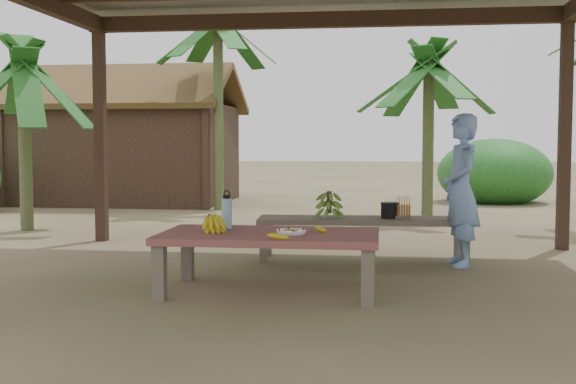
# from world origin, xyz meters

# --- Properties ---
(ground) EXTENTS (80.00, 80.00, 0.00)m
(ground) POSITION_xyz_m (0.00, 0.00, 0.00)
(ground) COLOR brown
(ground) RESTS_ON ground
(work_table) EXTENTS (1.80, 1.01, 0.50)m
(work_table) POSITION_xyz_m (-0.20, -0.51, 0.43)
(work_table) COLOR brown
(work_table) RESTS_ON ground
(bench) EXTENTS (2.23, 0.74, 0.45)m
(bench) POSITION_xyz_m (0.52, 1.21, 0.39)
(bench) COLOR brown
(bench) RESTS_ON ground
(ripe_banana_bunch) EXTENTS (0.33, 0.30, 0.16)m
(ripe_banana_bunch) POSITION_xyz_m (-0.70, -0.53, 0.58)
(ripe_banana_bunch) COLOR yellow
(ripe_banana_bunch) RESTS_ON work_table
(plate) EXTENTS (0.24, 0.24, 0.04)m
(plate) POSITION_xyz_m (-0.01, -0.58, 0.52)
(plate) COLOR white
(plate) RESTS_ON work_table
(loose_banana_front) EXTENTS (0.18, 0.05, 0.04)m
(loose_banana_front) POSITION_xyz_m (-0.07, -0.91, 0.52)
(loose_banana_front) COLOR yellow
(loose_banana_front) RESTS_ON work_table
(loose_banana_side) EXTENTS (0.13, 0.12, 0.04)m
(loose_banana_side) POSITION_xyz_m (0.22, -0.40, 0.52)
(loose_banana_side) COLOR yellow
(loose_banana_side) RESTS_ON work_table
(water_flask) EXTENTS (0.09, 0.09, 0.33)m
(water_flask) POSITION_xyz_m (-0.61, -0.26, 0.64)
(water_flask) COLOR #3C8CBD
(water_flask) RESTS_ON work_table
(green_banana_stalk) EXTENTS (0.28, 0.28, 0.30)m
(green_banana_stalk) POSITION_xyz_m (0.17, 1.19, 0.60)
(green_banana_stalk) COLOR #598C2D
(green_banana_stalk) RESTS_ON bench
(cooking_pot) EXTENTS (0.19, 0.19, 0.16)m
(cooking_pot) POSITION_xyz_m (0.80, 1.24, 0.53)
(cooking_pot) COLOR black
(cooking_pot) RESTS_ON bench
(skewer_rack) EXTENTS (0.18, 0.09, 0.24)m
(skewer_rack) POSITION_xyz_m (0.94, 1.19, 0.57)
(skewer_rack) COLOR #A57F47
(skewer_rack) RESTS_ON bench
(woman) EXTENTS (0.46, 0.62, 1.54)m
(woman) POSITION_xyz_m (1.51, 1.02, 0.77)
(woman) COLOR #6F92D1
(woman) RESTS_ON ground
(hut) EXTENTS (4.40, 3.43, 2.85)m
(hut) POSITION_xyz_m (-4.50, 8.00, 1.10)
(hut) COLOR black
(hut) RESTS_ON ground
(banana_plant_n) EXTENTS (1.80, 1.80, 2.73)m
(banana_plant_n) POSITION_xyz_m (1.43, 5.36, 2.25)
(banana_plant_n) COLOR #596638
(banana_plant_n) RESTS_ON ground
(banana_plant_nw) EXTENTS (1.80, 1.80, 3.69)m
(banana_plant_nw) POSITION_xyz_m (-2.28, 6.56, 3.19)
(banana_plant_nw) COLOR #596638
(banana_plant_nw) RESTS_ON ground
(banana_plant_w) EXTENTS (1.80, 1.80, 2.55)m
(banana_plant_w) POSITION_xyz_m (-4.27, 3.18, 2.08)
(banana_plant_w) COLOR #596638
(banana_plant_w) RESTS_ON ground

